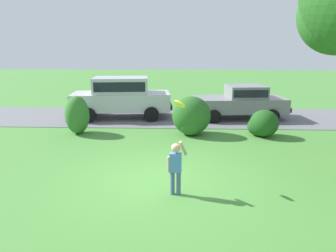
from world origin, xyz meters
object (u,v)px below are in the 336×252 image
parked_sedan (241,101)px  child_thrower (176,165)px  parked_suv (121,95)px  frisbee (180,104)px

parked_sedan → child_thrower: size_ratio=3.53×
parked_suv → frisbee: (2.76, -7.25, 0.90)m
parked_sedan → frisbee: frisbee is taller
parked_sedan → frisbee: size_ratio=14.34×
parked_sedan → child_thrower: (-2.91, -7.98, -0.13)m
parked_suv → frisbee: 7.81m
parked_sedan → parked_suv: 5.60m
child_thrower → parked_sedan: bearing=70.0°
child_thrower → frisbee: 1.41m
frisbee → parked_suv: bearing=110.8°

